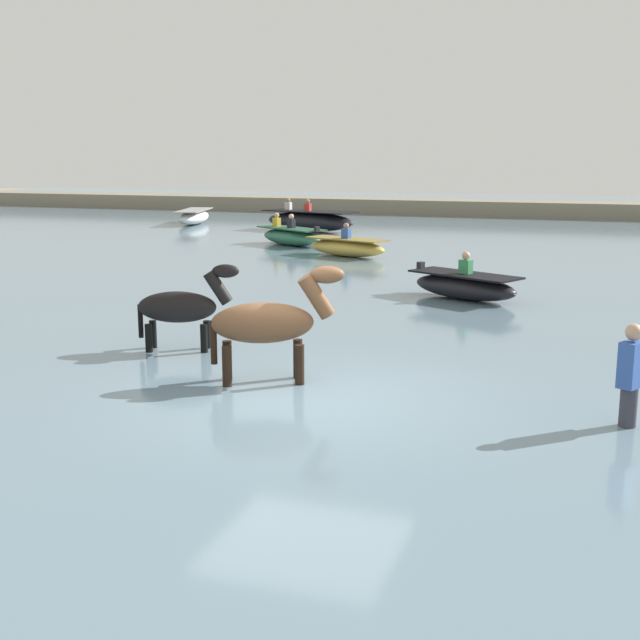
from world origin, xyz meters
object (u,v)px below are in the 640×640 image
at_px(boat_mid_channel, 347,247).
at_px(person_spectator_far, 630,388).
at_px(boat_distant_east, 310,221).
at_px(horse_lead_bay, 268,326).
at_px(boat_mid_outer, 464,286).
at_px(boat_near_starboard, 194,217).
at_px(boat_far_offshore, 291,236).
at_px(horse_trailing_black, 182,310).

height_order(boat_mid_channel, person_spectator_far, person_spectator_far).
bearing_deg(boat_distant_east, horse_lead_bay, -71.87).
height_order(boat_distant_east, person_spectator_far, boat_distant_east).
bearing_deg(boat_mid_outer, boat_mid_channel, 125.91).
xyz_separation_m(boat_mid_outer, person_spectator_far, (3.17, -7.94, 0.18)).
relative_size(horse_lead_bay, boat_near_starboard, 0.55).
bearing_deg(boat_mid_outer, boat_distant_east, 121.48).
distance_m(boat_far_offshore, boat_mid_outer, 11.45).
xyz_separation_m(horse_lead_bay, boat_far_offshore, (-5.86, 16.29, -0.48)).
height_order(horse_trailing_black, boat_far_offshore, horse_trailing_black).
relative_size(boat_distant_east, person_spectator_far, 2.65).
distance_m(boat_mid_channel, person_spectator_far, 16.36).
relative_size(horse_trailing_black, boat_distant_east, 0.42).
height_order(horse_lead_bay, boat_near_starboard, horse_lead_bay).
bearing_deg(boat_near_starboard, person_spectator_far, -52.75).
bearing_deg(horse_lead_bay, boat_mid_channel, 102.67).
xyz_separation_m(boat_distant_east, boat_mid_channel, (3.90, -7.54, -0.13)).
bearing_deg(person_spectator_far, boat_mid_channel, 118.58).
relative_size(horse_lead_bay, boat_far_offshore, 0.69).
relative_size(boat_far_offshore, boat_near_starboard, 0.80).
bearing_deg(boat_mid_channel, boat_mid_outer, -54.09).
height_order(boat_far_offshore, boat_mid_outer, boat_far_offshore).
distance_m(horse_lead_bay, boat_mid_outer, 7.70).
bearing_deg(horse_lead_bay, boat_distant_east, 108.13).
relative_size(horse_trailing_black, person_spectator_far, 1.11).
bearing_deg(boat_far_offshore, person_spectator_far, -57.72).
relative_size(boat_distant_east, boat_mid_channel, 1.49).
height_order(boat_far_offshore, boat_near_starboard, boat_far_offshore).
height_order(boat_near_starboard, boat_mid_channel, boat_mid_channel).
bearing_deg(boat_near_starboard, boat_distant_east, -13.48).
xyz_separation_m(boat_far_offshore, boat_mid_outer, (7.38, -8.76, -0.02)).
xyz_separation_m(boat_distant_east, boat_near_starboard, (-6.03, 1.45, -0.10)).
distance_m(boat_far_offshore, boat_mid_channel, 3.59).
relative_size(horse_trailing_black, boat_far_offshore, 0.61).
xyz_separation_m(horse_lead_bay, boat_distant_east, (-7.03, 21.49, -0.38)).
bearing_deg(boat_distant_east, person_spectator_far, -61.84).
bearing_deg(boat_distant_east, boat_near_starboard, 166.52).
bearing_deg(boat_mid_outer, horse_lead_bay, -101.38).
xyz_separation_m(boat_mid_channel, boat_mid_outer, (4.65, -6.42, 0.00)).
xyz_separation_m(boat_far_offshore, boat_near_starboard, (-7.20, 6.65, 0.01)).
distance_m(horse_lead_bay, boat_far_offshore, 17.32).
bearing_deg(boat_mid_channel, boat_near_starboard, 137.86).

